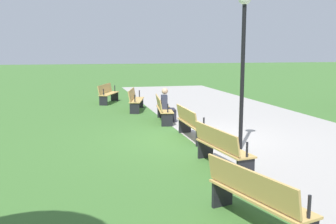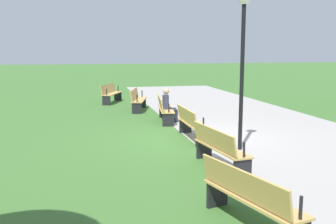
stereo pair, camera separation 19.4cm
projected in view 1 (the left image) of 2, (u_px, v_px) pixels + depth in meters
ground_plane at (193, 139)px, 10.91m from camera, size 120.00×120.00×0.00m
path_paving at (279, 134)px, 11.54m from camera, size 31.38×5.65×0.01m
bench_0 at (108, 93)px, 18.22m from camera, size 1.86×1.15×0.89m
bench_1 at (135, 99)px, 15.91m from camera, size 1.88×0.94×0.89m
bench_2 at (163, 108)px, 13.43m from camera, size 1.87×0.71×0.89m
bench_3 at (191, 123)px, 10.82m from camera, size 1.82×0.47×0.89m
bench_4 at (221, 147)px, 8.12m from camera, size 1.87×0.71×0.89m
bench_5 at (256, 196)px, 5.38m from camera, size 1.88×0.94×0.89m
person_seated at (167, 104)px, 13.36m from camera, size 0.37×0.55×1.20m
lamp_post at (243, 41)px, 9.34m from camera, size 0.32×0.32×3.88m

